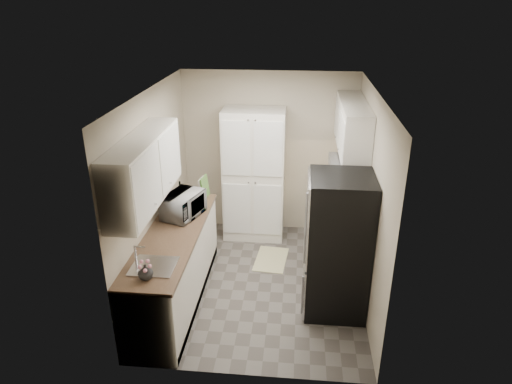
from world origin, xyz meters
TOP-DOWN VIEW (x-y plane):
  - ground at (0.00, 0.00)m, footprint 3.20×3.20m
  - room_shell at (-0.02, -0.01)m, footprint 2.64×3.24m
  - pantry_cabinet at (-0.20, 1.32)m, footprint 0.90×0.55m
  - base_cabinet_left at (-0.99, -0.43)m, footprint 0.60×2.30m
  - countertop_left at (-0.99, -0.43)m, footprint 0.63×2.33m
  - base_cabinet_right at (0.99, 1.19)m, footprint 0.60×0.80m
  - countertop_right at (0.99, 1.19)m, footprint 0.63×0.83m
  - electric_range at (0.97, 0.39)m, footprint 0.71×0.78m
  - refrigerator at (0.94, -0.41)m, footprint 0.70×0.72m
  - microwave at (-0.96, 0.03)m, footprint 0.53×0.64m
  - wine_bottle at (-1.09, 0.40)m, footprint 0.07×0.07m
  - flower_vase at (-1.00, -1.36)m, footprint 0.19×0.19m
  - cutting_board at (-0.81, 0.64)m, footprint 0.05×0.24m
  - toaster_oven at (0.93, 1.24)m, footprint 0.34×0.39m
  - fruit_basket at (0.94, 1.24)m, footprint 0.29×0.29m
  - kitchen_mat at (0.12, 0.58)m, footprint 0.49×0.72m

SIDE VIEW (x-z plane):
  - ground at x=0.00m, z-range 0.00..0.00m
  - kitchen_mat at x=0.12m, z-range 0.00..0.01m
  - base_cabinet_left at x=-0.99m, z-range 0.00..0.88m
  - base_cabinet_right at x=0.99m, z-range 0.00..0.88m
  - electric_range at x=0.97m, z-range -0.09..1.04m
  - refrigerator at x=0.94m, z-range 0.00..1.70m
  - countertop_left at x=-0.99m, z-range 0.88..0.92m
  - countertop_right at x=0.99m, z-range 0.88..0.92m
  - flower_vase at x=-1.00m, z-range 0.92..1.08m
  - pantry_cabinet at x=-0.20m, z-range 0.00..2.00m
  - toaster_oven at x=0.93m, z-range 0.92..1.11m
  - wine_bottle at x=-1.09m, z-range 0.92..1.21m
  - cutting_board at x=-0.81m, z-range 0.92..1.21m
  - microwave at x=-0.96m, z-range 0.92..1.22m
  - fruit_basket at x=0.94m, z-range 1.11..1.21m
  - room_shell at x=-0.02m, z-range 0.37..2.89m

